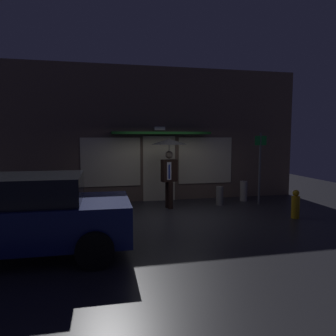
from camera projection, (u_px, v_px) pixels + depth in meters
name	position (u px, v px, depth m)	size (l,w,h in m)	color
ground_plane	(174.00, 216.00, 8.82)	(18.00, 18.00, 0.00)	#26262B
building_facade	(158.00, 135.00, 10.87)	(9.98, 1.00, 4.50)	brown
person_with_umbrella	(169.00, 155.00, 9.61)	(1.09, 1.09, 2.11)	black
parked_car	(19.00, 215.00, 5.78)	(3.99, 2.01, 1.48)	navy
street_sign_post	(260.00, 164.00, 10.22)	(0.40, 0.07, 2.31)	#595B60
sidewalk_bollard	(220.00, 196.00, 10.19)	(0.23, 0.23, 0.59)	slate
sidewalk_bollard_2	(244.00, 191.00, 10.85)	(0.24, 0.24, 0.67)	#9E998E
fire_hydrant	(295.00, 205.00, 8.53)	(0.22, 0.22, 0.77)	gold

